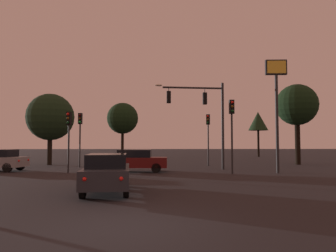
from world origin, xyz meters
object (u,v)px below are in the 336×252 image
object	(u,v)px
tree_behind_sign	(50,117)
tree_right_cluster	(258,121)
traffic_light_median	(208,129)
tree_left_far	(297,105)
store_sign_illuminated	(276,90)
tree_center_horizon	(123,118)
traffic_light_far_side	(232,122)
car_nearside_lane	(107,172)
traffic_light_corner_left	(80,129)
car_crossing_right	(136,160)
traffic_light_corner_right	(69,129)
traffic_signal_mast_arm	(204,109)

from	to	relation	value
tree_behind_sign	tree_right_cluster	bearing A→B (deg)	34.90
traffic_light_median	tree_left_far	xyz separation A→B (m)	(8.54, 1.27, 2.31)
store_sign_illuminated	tree_center_horizon	world-z (taller)	tree_center_horizon
traffic_light_far_side	car_nearside_lane	world-z (taller)	traffic_light_far_side
tree_left_far	tree_right_cluster	size ratio (longest dim) A/B	1.12
traffic_light_far_side	car_nearside_lane	bearing A→B (deg)	-132.80
traffic_light_corner_left	traffic_light_median	distance (m)	10.89
store_sign_illuminated	tree_behind_sign	distance (m)	19.72
tree_behind_sign	car_crossing_right	bearing A→B (deg)	-42.02
tree_right_cluster	car_crossing_right	bearing A→B (deg)	-123.56
store_sign_illuminated	tree_right_cluster	bearing A→B (deg)	74.68
traffic_light_corner_right	store_sign_illuminated	distance (m)	14.09
car_crossing_right	tree_center_horizon	size ratio (longest dim) A/B	0.56
traffic_light_corner_left	tree_right_cluster	bearing A→B (deg)	43.91
car_crossing_right	traffic_light_corner_right	bearing A→B (deg)	-174.40
car_crossing_right	tree_behind_sign	xyz separation A→B (m)	(-8.34, 7.51, 3.55)
car_nearside_lane	store_sign_illuminated	size ratio (longest dim) A/B	0.61
traffic_light_corner_right	traffic_light_far_side	xyz separation A→B (m)	(10.69, -1.26, 0.45)
traffic_light_corner_left	car_nearside_lane	size ratio (longest dim) A/B	0.96
traffic_light_corner_right	tree_behind_sign	distance (m)	8.95
traffic_signal_mast_arm	traffic_light_median	bearing A→B (deg)	76.52
car_crossing_right	traffic_signal_mast_arm	bearing A→B (deg)	21.22
tree_behind_sign	traffic_light_median	bearing A→B (deg)	-6.40
tree_right_cluster	tree_behind_sign	bearing A→B (deg)	-145.10
traffic_light_corner_left	car_crossing_right	xyz separation A→B (m)	(4.86, -4.28, -2.34)
traffic_light_median	car_crossing_right	size ratio (longest dim) A/B	1.06
traffic_light_corner_left	car_crossing_right	world-z (taller)	traffic_light_corner_left
car_crossing_right	tree_right_cluster	world-z (taller)	tree_right_cluster
traffic_light_far_side	store_sign_illuminated	world-z (taller)	store_sign_illuminated
traffic_light_corner_left	tree_center_horizon	distance (m)	18.28
traffic_signal_mast_arm	traffic_light_median	xyz separation A→B (m)	(0.96, 3.99, -1.35)
car_nearside_lane	traffic_light_corner_left	bearing A→B (deg)	107.80
car_nearside_lane	tree_left_far	size ratio (longest dim) A/B	0.62
traffic_light_corner_left	traffic_light_corner_right	bearing A→B (deg)	-85.47
traffic_light_corner_right	tree_left_far	world-z (taller)	tree_left_far
traffic_signal_mast_arm	tree_right_cluster	distance (m)	25.62
traffic_signal_mast_arm	car_nearside_lane	distance (m)	12.83
traffic_signal_mast_arm	car_nearside_lane	size ratio (longest dim) A/B	1.42
traffic_light_corner_left	tree_right_cluster	xyz separation A→B (m)	(21.31, 20.52, 2.10)
car_nearside_lane	tree_behind_sign	size ratio (longest dim) A/B	0.71
car_nearside_lane	car_crossing_right	bearing A→B (deg)	86.26
tree_center_horizon	traffic_light_far_side	bearing A→B (deg)	-68.40
traffic_light_far_side	tree_right_cluster	distance (m)	28.48
tree_behind_sign	tree_left_far	xyz separation A→B (m)	(22.78, -0.32, 1.15)
traffic_signal_mast_arm	tree_right_cluster	world-z (taller)	tree_right_cluster
traffic_light_corner_right	car_nearside_lane	bearing A→B (deg)	-65.59
tree_behind_sign	tree_right_cluster	xyz separation A→B (m)	(24.79, 17.29, 0.88)
traffic_signal_mast_arm	traffic_light_corner_left	size ratio (longest dim) A/B	1.48
car_crossing_right	tree_center_horizon	distance (m)	23.07
traffic_light_corner_right	tree_right_cluster	distance (m)	32.88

